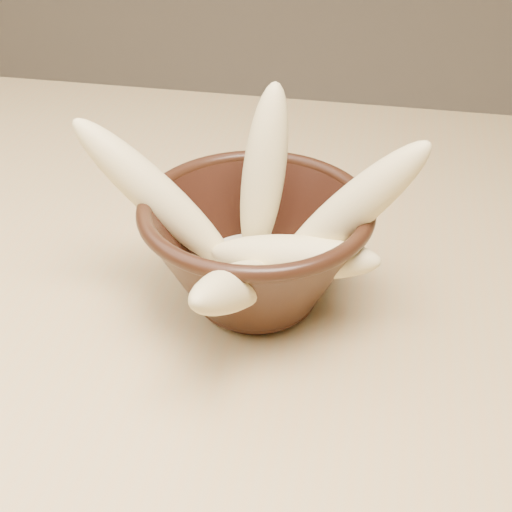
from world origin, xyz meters
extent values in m
cube|color=tan|center=(0.00, 0.00, 0.73)|extent=(1.20, 0.80, 0.04)
cylinder|color=black|center=(-0.01, -0.04, 0.76)|extent=(0.08, 0.08, 0.01)
cylinder|color=black|center=(-0.01, -0.04, 0.77)|extent=(0.08, 0.08, 0.01)
torus|color=black|center=(-0.01, -0.04, 0.84)|extent=(0.18, 0.18, 0.01)
cylinder|color=#EFE7C0|center=(-0.01, -0.04, 0.78)|extent=(0.10, 0.10, 0.01)
ellipsoid|color=#EBD08B|center=(-0.01, -0.01, 0.86)|extent=(0.05, 0.07, 0.15)
ellipsoid|color=#EBD08B|center=(-0.09, -0.04, 0.85)|extent=(0.14, 0.04, 0.14)
ellipsoid|color=#EBD08B|center=(0.05, -0.04, 0.85)|extent=(0.13, 0.04, 0.15)
ellipsoid|color=#EBD08B|center=(0.02, -0.06, 0.82)|extent=(0.14, 0.05, 0.05)
ellipsoid|color=#EBD08B|center=(-0.01, -0.11, 0.82)|extent=(0.06, 0.15, 0.09)
camera|label=1|loc=(0.07, -0.49, 1.12)|focal=50.00mm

